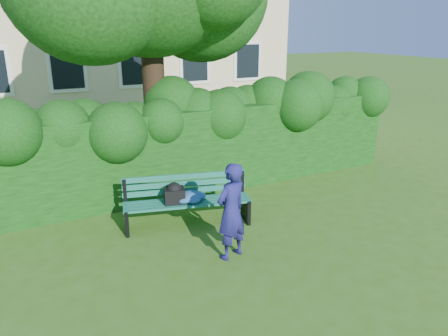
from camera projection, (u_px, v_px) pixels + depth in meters
ground at (240, 228)px, 7.76m from camera, size 80.00×80.00×0.00m
hedge at (189, 150)px, 9.34m from camera, size 10.00×1.00×1.80m
park_bench at (185, 199)px, 7.74m from camera, size 2.30×1.10×0.89m
man_reading at (231, 211)px, 6.58m from camera, size 0.64×0.52×1.53m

